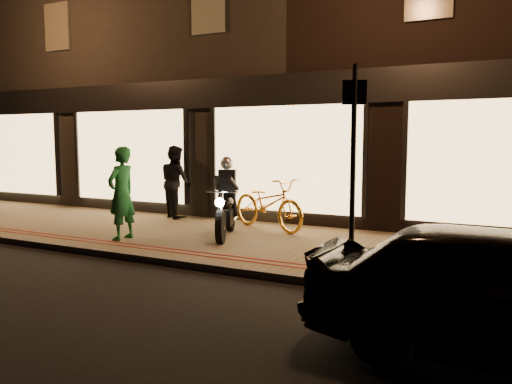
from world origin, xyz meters
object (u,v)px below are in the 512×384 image
Objects in this scene: bicycle_gold at (268,204)px; person_green at (122,193)px; motorcycle at (226,206)px; parked_car at (512,293)px; sign_post at (353,157)px.

bicycle_gold is 3.06m from person_green.
bicycle_gold is at bearing 47.57° from motorcycle.
person_green is 7.08m from parked_car.
sign_post is (2.93, -1.36, 1.06)m from motorcycle.
parked_car is at bearing -111.06° from bicycle_gold.
person_green is at bearing -166.38° from motorcycle.
motorcycle is 1.03× the size of person_green.
person_green is (-1.64, -1.16, 0.28)m from motorcycle.
bicycle_gold is 0.56× the size of parked_car.
bicycle_gold is (0.41, 1.08, -0.06)m from motorcycle.
sign_post is 0.79× the size of parked_car.
sign_post is 1.41× the size of bicycle_gold.
sign_post reaches higher than parked_car.
motorcycle is at bearing 56.99° from parked_car.
person_green is (-2.06, -2.24, 0.34)m from bicycle_gold.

